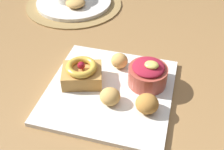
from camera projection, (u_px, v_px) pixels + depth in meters
name	position (u px, v px, depth m)	size (l,w,h in m)	color
dining_table	(122.00, 94.00, 0.81)	(1.22, 1.11, 0.73)	olive
woven_placemat	(74.00, 4.00, 1.03)	(0.35, 0.35, 0.01)	#997A47
front_plate	(110.00, 91.00, 0.68)	(0.30, 0.30, 0.01)	white
cake_slice	(82.00, 73.00, 0.68)	(0.11, 0.10, 0.06)	#C68E47
berry_ramekin	(148.00, 74.00, 0.68)	(0.10, 0.10, 0.07)	#B24C3D
fritter_front	(119.00, 61.00, 0.73)	(0.04, 0.04, 0.04)	tan
fritter_middle	(147.00, 104.00, 0.61)	(0.05, 0.05, 0.04)	#BC7F38
fritter_back	(111.00, 96.00, 0.63)	(0.05, 0.05, 0.04)	tan
back_plate	(74.00, 2.00, 1.02)	(0.27, 0.27, 0.01)	white
back_pastry	(75.00, 3.00, 0.97)	(0.07, 0.07, 0.03)	tan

